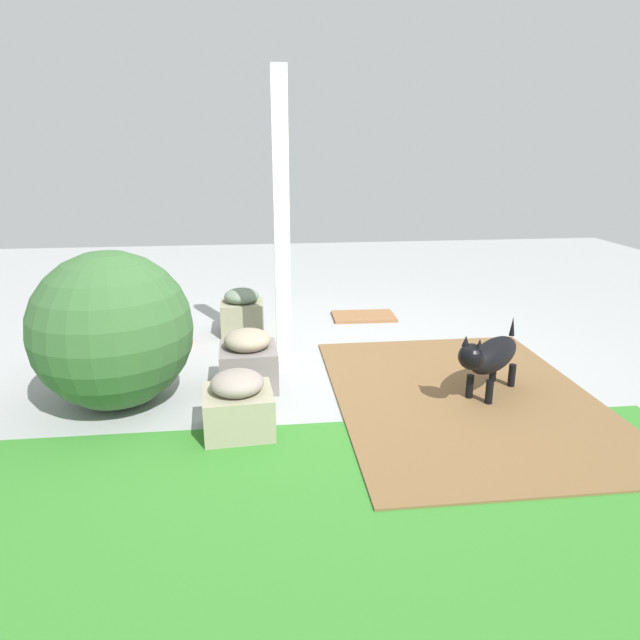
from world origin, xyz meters
TOP-DOWN VIEW (x-y plane):
  - ground_plane at (0.00, 0.00)m, footprint 12.00×12.00m
  - brick_path at (-0.87, 0.75)m, footprint 1.80×2.40m
  - lawn_patch at (0.60, 2.40)m, footprint 5.20×2.80m
  - porch_pillar at (0.35, -0.20)m, footprint 0.12×0.12m
  - stone_planter_nearest at (0.70, -0.90)m, footprint 0.40×0.38m
  - stone_planter_mid at (0.64, 0.36)m, footprint 0.43×0.43m
  - stone_planter_far at (0.70, 1.05)m, footprint 0.45×0.42m
  - round_shrub at (1.53, 0.54)m, footprint 1.06×1.06m
  - terracotta_pot_spiky at (1.26, -0.65)m, footprint 0.22×0.22m
  - terracotta_pot_broad at (1.89, -0.20)m, footprint 0.41×0.41m
  - dog at (-1.04, 0.73)m, footprint 0.65×0.62m
  - doormat at (-0.53, -1.26)m, footprint 0.65×0.41m

SIDE VIEW (x-z plane):
  - ground_plane at x=0.00m, z-range 0.00..0.00m
  - lawn_patch at x=0.60m, z-range 0.00..0.01m
  - brick_path at x=-0.87m, z-range 0.00..0.02m
  - doormat at x=-0.53m, z-range 0.00..0.03m
  - stone_planter_far at x=0.70m, z-range -0.02..0.39m
  - stone_planter_mid at x=0.64m, z-range -0.01..0.43m
  - stone_planter_nearest at x=0.70m, z-range -0.01..0.42m
  - terracotta_pot_broad at x=1.89m, z-range 0.05..0.49m
  - terracotta_pot_spiky at x=1.26m, z-range -0.01..0.57m
  - dog at x=-1.04m, z-range 0.04..0.57m
  - round_shrub at x=1.53m, z-range 0.00..1.06m
  - porch_pillar at x=0.35m, z-range 0.00..2.27m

